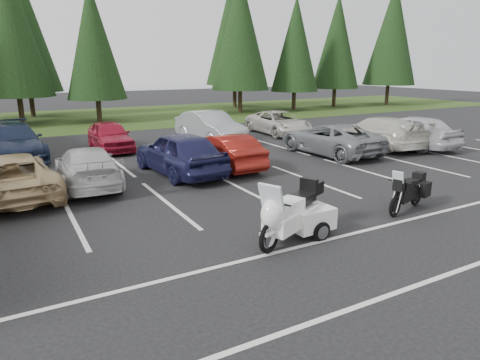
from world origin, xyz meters
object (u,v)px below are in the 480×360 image
object	(u,v)px
car_near_3	(87,167)
car_far_2	(110,136)
car_near_6	(330,139)
touring_motorcycle	(291,208)
car_near_4	(179,153)
car_far_1	(14,142)
car_far_3	(210,127)
car_far_4	(279,123)
cargo_trailer	(311,221)
car_near_2	(11,176)
adventure_motorcycle	(407,189)
car_near_5	(226,151)
car_near_7	(378,132)
car_near_8	(412,131)

from	to	relation	value
car_near_3	car_far_2	size ratio (longest dim) A/B	1.11
car_near_6	touring_motorcycle	world-z (taller)	touring_motorcycle
car_near_4	car_far_1	world-z (taller)	car_near_4
car_far_3	car_far_4	bearing A→B (deg)	1.99
car_near_3	car_far_1	bearing A→B (deg)	-68.53
car_near_3	cargo_trailer	size ratio (longest dim) A/B	3.02
car_near_6	car_near_2	bearing A→B (deg)	-1.01
car_near_4	adventure_motorcycle	xyz separation A→B (m)	(4.01, -7.11, -0.17)
car_near_5	cargo_trailer	size ratio (longest dim) A/B	2.74
car_near_5	cargo_trailer	xyz separation A→B (m)	(-1.43, -7.25, -0.33)
car_near_7	car_far_1	bearing A→B (deg)	-14.46
car_near_2	car_near_5	bearing A→B (deg)	177.72
touring_motorcycle	car_near_7	bearing A→B (deg)	10.91
car_near_6	cargo_trailer	bearing A→B (deg)	43.82
car_near_6	car_near_8	distance (m)	4.77
car_near_6	car_far_1	distance (m)	14.03
car_near_3	car_near_8	xyz separation A→B (m)	(15.52, -0.44, 0.15)
car_near_4	car_near_5	xyz separation A→B (m)	(1.98, 0.04, -0.13)
car_far_4	car_near_2	bearing A→B (deg)	-153.24
car_near_6	car_near_8	size ratio (longest dim) A/B	1.07
car_near_7	car_near_8	world-z (taller)	car_near_8
car_near_7	car_near_8	xyz separation A→B (m)	(1.43, -0.85, 0.06)
car_near_6	car_near_8	bearing A→B (deg)	169.13
cargo_trailer	car_near_2	bearing A→B (deg)	128.59
adventure_motorcycle	car_near_7	bearing A→B (deg)	32.30
car_far_2	car_far_3	xyz separation A→B (m)	(5.13, -0.41, 0.12)
car_near_7	car_far_1	size ratio (longest dim) A/B	0.99
car_near_2	car_far_4	distance (m)	15.80
car_near_8	cargo_trailer	world-z (taller)	car_near_8
car_far_3	car_near_5	bearing A→B (deg)	-114.56
car_near_5	touring_motorcycle	bearing A→B (deg)	73.60
car_far_2	car_far_1	bearing A→B (deg)	-177.38
car_near_6	car_near_4	bearing A→B (deg)	-1.81
car_far_3	touring_motorcycle	size ratio (longest dim) A/B	1.74
car_far_2	car_far_3	distance (m)	5.15
car_near_2	car_near_4	size ratio (longest dim) A/B	1.04
car_far_1	car_far_4	bearing A→B (deg)	-2.86
car_far_4	car_far_1	bearing A→B (deg)	-176.39
car_far_4	adventure_motorcycle	xyz separation A→B (m)	(-4.72, -13.40, -0.03)
car_near_7	adventure_motorcycle	bearing A→B (deg)	52.51
touring_motorcycle	car_near_3	bearing A→B (deg)	90.46
car_near_5	car_near_8	xyz separation A→B (m)	(10.19, -0.50, 0.13)
car_near_2	cargo_trailer	xyz separation A→B (m)	(6.19, -6.90, -0.34)
car_near_8	touring_motorcycle	xyz separation A→B (m)	(-12.21, -6.74, -0.03)
car_far_4	cargo_trailer	bearing A→B (deg)	-119.10
car_near_8	cargo_trailer	xyz separation A→B (m)	(-11.62, -6.75, -0.47)
car_far_2	car_near_8	bearing A→B (deg)	-25.60
car_near_4	car_far_2	world-z (taller)	car_near_4
car_near_5	car_far_3	distance (m)	5.95
car_far_1	touring_motorcycle	xyz separation A→B (m)	(5.32, -13.12, 0.02)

